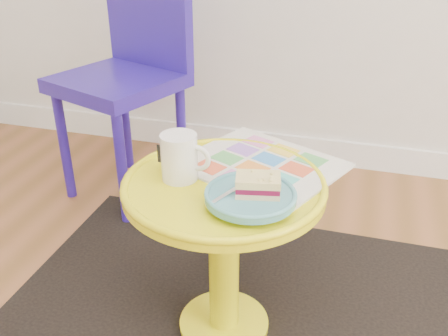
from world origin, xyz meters
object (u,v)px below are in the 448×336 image
(side_table, at_px, (224,228))
(mug, at_px, (180,156))
(newspaper, at_px, (261,165))
(chair, at_px, (131,63))
(plate, at_px, (250,197))

(side_table, bearing_deg, mug, -175.62)
(newspaper, bearing_deg, chair, 162.57)
(side_table, xyz_separation_m, plate, (0.08, -0.08, 0.15))
(mug, bearing_deg, newspaper, 39.10)
(mug, bearing_deg, chair, 128.12)
(chair, xyz_separation_m, mug, (0.46, -0.69, -0.00))
(chair, height_order, plate, chair)
(chair, distance_m, newspaper, 0.86)
(side_table, xyz_separation_m, newspaper, (0.07, 0.11, 0.13))
(chair, bearing_deg, mug, -35.94)
(chair, height_order, newspaper, chair)
(side_table, xyz_separation_m, mug, (-0.11, -0.01, 0.19))
(newspaper, distance_m, mug, 0.22)
(newspaper, height_order, plate, plate)
(mug, distance_m, plate, 0.21)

